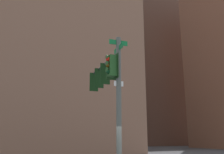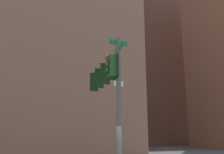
# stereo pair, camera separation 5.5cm
# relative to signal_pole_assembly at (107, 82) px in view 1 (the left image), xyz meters

# --- Properties ---
(signal_pole_assembly) EXTENTS (1.26, 5.58, 6.69)m
(signal_pole_assembly) POSITION_rel_signal_pole_assembly_xyz_m (0.00, 0.00, 0.00)
(signal_pole_assembly) COLOR #4C514C
(signal_pole_assembly) RESTS_ON ground_plane
(building_glass_tower) EXTENTS (27.05, 27.33, 63.04)m
(building_glass_tower) POSITION_rel_signal_pole_assembly_xyz_m (0.60, 49.19, 26.67)
(building_glass_tower) COLOR #8CB2C6
(building_glass_tower) RESTS_ON ground_plane
(building_brick_farside) EXTENTS (21.69, 16.57, 40.96)m
(building_brick_farside) POSITION_rel_signal_pole_assembly_xyz_m (34.75, 47.37, 15.64)
(building_brick_farside) COLOR #4C3328
(building_brick_farside) RESTS_ON ground_plane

